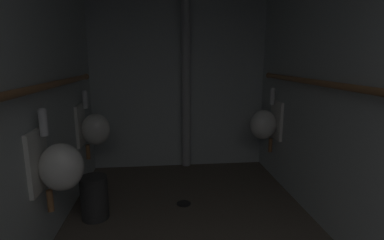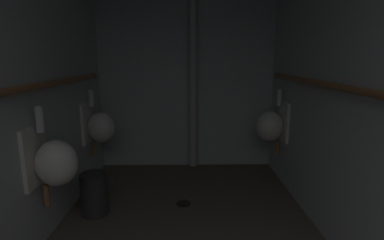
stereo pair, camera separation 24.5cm
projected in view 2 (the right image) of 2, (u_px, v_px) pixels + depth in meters
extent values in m
cube|color=#B7C0BE|center=(17.00, 91.00, 1.96)|extent=(0.06, 3.65, 2.38)
cube|color=#B7C0BE|center=(352.00, 90.00, 2.00)|extent=(0.06, 3.65, 2.38)
cube|color=#B7C0BE|center=(186.00, 75.00, 3.74)|extent=(2.33, 0.06, 2.38)
ellipsoid|color=silver|center=(57.00, 163.00, 2.12)|extent=(0.30, 0.26, 0.34)
cube|color=silver|center=(35.00, 157.00, 2.11)|extent=(0.03, 0.30, 0.44)
cylinder|color=silver|center=(40.00, 121.00, 2.05)|extent=(0.06, 0.06, 0.16)
sphere|color=silver|center=(38.00, 109.00, 2.04)|extent=(0.06, 0.06, 0.06)
cylinder|color=#936038|center=(47.00, 195.00, 2.17)|extent=(0.04, 0.04, 0.16)
ellipsoid|color=silver|center=(102.00, 127.00, 3.22)|extent=(0.30, 0.26, 0.34)
cube|color=silver|center=(87.00, 123.00, 3.21)|extent=(0.03, 0.30, 0.44)
cylinder|color=silver|center=(91.00, 99.00, 3.16)|extent=(0.06, 0.06, 0.16)
sphere|color=silver|center=(91.00, 92.00, 3.14)|extent=(0.06, 0.06, 0.06)
cylinder|color=#936038|center=(94.00, 149.00, 3.27)|extent=(0.04, 0.04, 0.16)
ellipsoid|color=silver|center=(270.00, 126.00, 3.29)|extent=(0.30, 0.26, 0.34)
cube|color=silver|center=(284.00, 122.00, 3.28)|extent=(0.03, 0.30, 0.44)
cylinder|color=silver|center=(279.00, 99.00, 3.22)|extent=(0.06, 0.06, 0.16)
sphere|color=silver|center=(280.00, 91.00, 3.21)|extent=(0.06, 0.06, 0.06)
cylinder|color=#936038|center=(277.00, 147.00, 3.34)|extent=(0.04, 0.04, 0.16)
cylinder|color=#936038|center=(29.00, 88.00, 1.95)|extent=(0.05, 2.76, 0.05)
sphere|color=#936038|center=(94.00, 76.00, 3.30)|extent=(0.06, 0.06, 0.06)
cylinder|color=#936038|center=(338.00, 87.00, 2.01)|extent=(0.05, 2.79, 0.05)
sphere|color=#936038|center=(277.00, 75.00, 3.37)|extent=(0.06, 0.06, 0.06)
cylinder|color=#B2B2B2|center=(193.00, 76.00, 3.63)|extent=(0.11, 0.11, 2.33)
cylinder|color=black|center=(183.00, 203.00, 2.89)|extent=(0.14, 0.14, 0.01)
cylinder|color=#2D2D2D|center=(94.00, 194.00, 2.67)|extent=(0.24, 0.24, 0.39)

